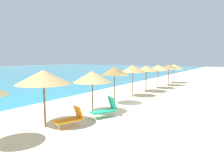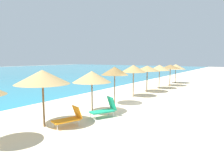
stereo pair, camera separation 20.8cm
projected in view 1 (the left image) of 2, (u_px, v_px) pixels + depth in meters
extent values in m
plane|color=beige|center=(146.00, 107.00, 14.64)|extent=(160.00, 160.00, 0.00)
cylinder|color=brown|center=(45.00, 104.00, 10.28)|extent=(0.10, 0.10, 2.31)
cone|color=tan|center=(43.00, 77.00, 10.12)|extent=(2.67, 2.67, 0.70)
cylinder|color=brown|center=(93.00, 97.00, 12.81)|extent=(0.08, 0.08, 2.11)
cone|color=tan|center=(92.00, 77.00, 12.65)|extent=(2.37, 2.37, 0.69)
cylinder|color=brown|center=(115.00, 89.00, 15.20)|extent=(0.07, 0.07, 2.37)
cone|color=olive|center=(115.00, 71.00, 15.03)|extent=(2.00, 2.00, 0.60)
cylinder|color=brown|center=(133.00, 84.00, 18.39)|extent=(0.09, 0.09, 2.35)
cone|color=#9E7F4C|center=(133.00, 69.00, 18.23)|extent=(2.22, 2.22, 0.65)
cylinder|color=brown|center=(146.00, 81.00, 20.99)|extent=(0.10, 0.10, 2.30)
cone|color=#9E7F4C|center=(146.00, 68.00, 20.84)|extent=(2.49, 2.49, 0.55)
cylinder|color=brown|center=(158.00, 79.00, 23.44)|extent=(0.07, 0.07, 2.23)
cone|color=tan|center=(158.00, 68.00, 23.29)|extent=(2.33, 2.33, 0.63)
cylinder|color=brown|center=(169.00, 77.00, 25.75)|extent=(0.09, 0.09, 2.33)
cone|color=olive|center=(169.00, 67.00, 25.60)|extent=(2.45, 2.45, 0.47)
cylinder|color=brown|center=(174.00, 76.00, 28.82)|extent=(0.07, 0.07, 2.09)
cone|color=tan|center=(174.00, 67.00, 28.67)|extent=(2.62, 2.62, 0.68)
cube|color=#199972|center=(103.00, 112.00, 12.00)|extent=(1.53, 1.20, 0.07)
cube|color=#199972|center=(112.00, 103.00, 12.29)|extent=(0.58, 0.73, 0.80)
cylinder|color=silver|center=(91.00, 115.00, 11.95)|extent=(0.04, 0.04, 0.33)
cylinder|color=silver|center=(96.00, 118.00, 11.49)|extent=(0.04, 0.04, 0.33)
cylinder|color=silver|center=(109.00, 113.00, 12.57)|extent=(0.04, 0.04, 0.33)
cylinder|color=silver|center=(114.00, 115.00, 12.10)|extent=(0.04, 0.04, 0.33)
cube|color=orange|center=(67.00, 120.00, 10.32)|extent=(1.48, 1.06, 0.07)
cube|color=orange|center=(78.00, 112.00, 10.67)|extent=(0.48, 0.70, 0.64)
cylinder|color=silver|center=(54.00, 125.00, 10.21)|extent=(0.04, 0.04, 0.32)
cylinder|color=silver|center=(59.00, 128.00, 9.78)|extent=(0.04, 0.04, 0.32)
cylinder|color=silver|center=(75.00, 121.00, 10.91)|extent=(0.04, 0.04, 0.32)
cylinder|color=silver|center=(80.00, 123.00, 10.48)|extent=(0.04, 0.04, 0.32)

